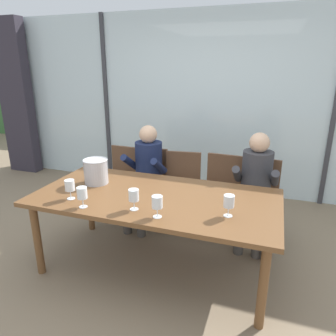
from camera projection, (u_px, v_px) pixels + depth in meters
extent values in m
plane|color=#847056|center=(185.00, 220.00, 3.93)|extent=(14.00, 14.00, 0.00)
cube|color=silver|center=(208.00, 105.00, 4.54)|extent=(7.38, 0.03, 2.60)
cube|color=#38383D|center=(107.00, 101.00, 5.03)|extent=(0.06, 0.06, 2.60)
cube|color=#38383D|center=(335.00, 111.00, 4.00)|extent=(0.06, 0.06, 2.60)
cube|color=#386633|center=(236.00, 112.00, 7.72)|extent=(13.38, 2.40, 1.49)
cube|color=#332D38|center=(17.00, 99.00, 5.41)|extent=(0.56, 0.20, 2.60)
cube|color=brown|center=(155.00, 198.00, 2.80)|extent=(2.18, 1.07, 0.04)
cylinder|color=brown|center=(37.00, 239.00, 2.83)|extent=(0.07, 0.07, 0.71)
cylinder|color=brown|center=(263.00, 287.00, 2.22)|extent=(0.07, 0.07, 0.71)
cylinder|color=brown|center=(90.00, 201.00, 3.61)|extent=(0.07, 0.07, 0.71)
cylinder|color=brown|center=(268.00, 229.00, 3.00)|extent=(0.07, 0.07, 0.71)
cube|color=brown|center=(120.00, 184.00, 3.88)|extent=(0.47, 0.47, 0.03)
cube|color=brown|center=(127.00, 163.00, 3.99)|extent=(0.42, 0.06, 0.42)
cylinder|color=brown|center=(99.00, 204.00, 3.86)|extent=(0.04, 0.04, 0.44)
cylinder|color=brown|center=(126.00, 210.00, 3.72)|extent=(0.04, 0.04, 0.44)
cylinder|color=brown|center=(116.00, 193.00, 4.19)|extent=(0.04, 0.04, 0.44)
cylinder|color=brown|center=(141.00, 198.00, 4.05)|extent=(0.04, 0.04, 0.44)
cube|color=brown|center=(147.00, 187.00, 3.80)|extent=(0.47, 0.47, 0.03)
cube|color=brown|center=(151.00, 164.00, 3.91)|extent=(0.42, 0.07, 0.42)
cylinder|color=brown|center=(127.00, 209.00, 3.74)|extent=(0.04, 0.04, 0.44)
cylinder|color=brown|center=(157.00, 212.00, 3.65)|extent=(0.04, 0.04, 0.44)
cylinder|color=brown|center=(138.00, 196.00, 4.09)|extent=(0.04, 0.04, 0.44)
cylinder|color=brown|center=(166.00, 199.00, 4.00)|extent=(0.04, 0.04, 0.44)
cube|color=brown|center=(180.00, 192.00, 3.64)|extent=(0.49, 0.49, 0.03)
cube|color=brown|center=(183.00, 169.00, 3.76)|extent=(0.42, 0.09, 0.42)
cylinder|color=brown|center=(161.00, 216.00, 3.57)|extent=(0.04, 0.04, 0.44)
cylinder|color=brown|center=(194.00, 219.00, 3.50)|extent=(0.04, 0.04, 0.44)
cylinder|color=brown|center=(168.00, 202.00, 3.92)|extent=(0.04, 0.04, 0.44)
cylinder|color=brown|center=(198.00, 205.00, 3.85)|extent=(0.04, 0.04, 0.44)
cube|color=brown|center=(220.00, 196.00, 3.53)|extent=(0.47, 0.47, 0.03)
cube|color=brown|center=(225.00, 172.00, 3.64)|extent=(0.42, 0.06, 0.42)
cylinder|color=brown|center=(198.00, 218.00, 3.51)|extent=(0.04, 0.04, 0.44)
cylinder|color=brown|center=(232.00, 225.00, 3.37)|extent=(0.04, 0.04, 0.44)
cylinder|color=brown|center=(207.00, 205.00, 3.84)|extent=(0.04, 0.04, 0.44)
cylinder|color=brown|center=(238.00, 210.00, 3.70)|extent=(0.04, 0.04, 0.44)
cube|color=brown|center=(256.00, 201.00, 3.39)|extent=(0.48, 0.48, 0.03)
cube|color=brown|center=(261.00, 176.00, 3.50)|extent=(0.42, 0.08, 0.42)
cylinder|color=brown|center=(233.00, 224.00, 3.38)|extent=(0.04, 0.04, 0.44)
cylinder|color=brown|center=(269.00, 232.00, 3.23)|extent=(0.04, 0.04, 0.44)
cylinder|color=brown|center=(241.00, 210.00, 3.71)|extent=(0.04, 0.04, 0.44)
cylinder|color=brown|center=(274.00, 216.00, 3.56)|extent=(0.04, 0.04, 0.44)
cylinder|color=#192347|center=(149.00, 163.00, 3.72)|extent=(0.34, 0.34, 0.52)
sphere|color=#DBAD89|center=(148.00, 134.00, 3.61)|extent=(0.21, 0.21, 0.21)
cube|color=#47423D|center=(135.00, 188.00, 3.66)|extent=(0.16, 0.41, 0.13)
cube|color=#47423D|center=(148.00, 191.00, 3.60)|extent=(0.16, 0.41, 0.13)
cylinder|color=#47423D|center=(127.00, 215.00, 3.57)|extent=(0.10, 0.10, 0.46)
cylinder|color=#47423D|center=(141.00, 217.00, 3.50)|extent=(0.10, 0.10, 0.46)
cylinder|color=#192347|center=(130.00, 162.00, 3.68)|extent=(0.10, 0.33, 0.26)
cylinder|color=#192347|center=(159.00, 166.00, 3.54)|extent=(0.10, 0.33, 0.26)
cylinder|color=#38383D|center=(256.00, 175.00, 3.34)|extent=(0.33, 0.33, 0.52)
sphere|color=#DBAD89|center=(260.00, 143.00, 3.22)|extent=(0.21, 0.21, 0.21)
cube|color=#47423D|center=(244.00, 203.00, 3.27)|extent=(0.14, 0.40, 0.13)
cube|color=#47423D|center=(261.00, 206.00, 3.21)|extent=(0.14, 0.40, 0.13)
cylinder|color=#47423D|center=(239.00, 233.00, 3.17)|extent=(0.10, 0.10, 0.46)
cylinder|color=#47423D|center=(258.00, 237.00, 3.11)|extent=(0.10, 0.10, 0.46)
cylinder|color=#38383D|center=(237.00, 174.00, 3.28)|extent=(0.09, 0.33, 0.26)
cylinder|color=#38383D|center=(275.00, 178.00, 3.16)|extent=(0.09, 0.33, 0.26)
cylinder|color=#B7B7BC|center=(96.00, 172.00, 3.05)|extent=(0.23, 0.23, 0.24)
torus|color=silver|center=(95.00, 160.00, 3.01)|extent=(0.24, 0.24, 0.01)
cylinder|color=silver|center=(83.00, 207.00, 2.57)|extent=(0.07, 0.07, 0.00)
cylinder|color=silver|center=(83.00, 202.00, 2.56)|extent=(0.01, 0.01, 0.07)
cylinder|color=silver|center=(82.00, 193.00, 2.53)|extent=(0.08, 0.08, 0.09)
cylinder|color=#560C1E|center=(82.00, 196.00, 2.54)|extent=(0.07, 0.07, 0.04)
cylinder|color=silver|center=(228.00, 216.00, 2.42)|extent=(0.07, 0.07, 0.00)
cylinder|color=silver|center=(228.00, 211.00, 2.40)|extent=(0.01, 0.01, 0.07)
cylinder|color=silver|center=(229.00, 201.00, 2.38)|extent=(0.08, 0.08, 0.09)
cylinder|color=#E0D184|center=(229.00, 204.00, 2.38)|extent=(0.07, 0.07, 0.04)
cylinder|color=silver|center=(134.00, 209.00, 2.53)|extent=(0.07, 0.07, 0.00)
cylinder|color=silver|center=(134.00, 205.00, 2.51)|extent=(0.01, 0.01, 0.07)
cylinder|color=silver|center=(134.00, 195.00, 2.49)|extent=(0.08, 0.08, 0.09)
cylinder|color=#560C1E|center=(134.00, 198.00, 2.49)|extent=(0.07, 0.07, 0.04)
cylinder|color=silver|center=(157.00, 217.00, 2.40)|extent=(0.07, 0.07, 0.00)
cylinder|color=silver|center=(157.00, 212.00, 2.39)|extent=(0.01, 0.01, 0.07)
cylinder|color=silver|center=(157.00, 202.00, 2.36)|extent=(0.08, 0.08, 0.09)
cylinder|color=#E0D184|center=(157.00, 205.00, 2.37)|extent=(0.07, 0.07, 0.04)
cylinder|color=silver|center=(71.00, 199.00, 2.73)|extent=(0.07, 0.07, 0.00)
cylinder|color=silver|center=(71.00, 194.00, 2.71)|extent=(0.01, 0.01, 0.07)
cylinder|color=silver|center=(70.00, 185.00, 2.69)|extent=(0.08, 0.08, 0.09)
cylinder|color=#E0D184|center=(70.00, 188.00, 2.70)|extent=(0.07, 0.07, 0.04)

